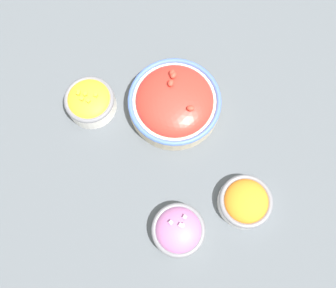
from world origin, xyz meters
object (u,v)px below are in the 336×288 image
at_px(bowl_cherry_tomatoes, 174,102).
at_px(bowl_squash, 90,101).
at_px(bowl_red_onion, 178,230).
at_px(bowl_carrots, 245,201).

height_order(bowl_cherry_tomatoes, bowl_squash, bowl_cherry_tomatoes).
xyz_separation_m(bowl_red_onion, bowl_squash, (0.34, -0.12, 0.01)).
bearing_deg(bowl_carrots, bowl_cherry_tomatoes, -20.15).
distance_m(bowl_red_onion, bowl_squash, 0.36).
xyz_separation_m(bowl_cherry_tomatoes, bowl_red_onion, (-0.18, 0.24, -0.01)).
xyz_separation_m(bowl_cherry_tomatoes, bowl_squash, (0.16, 0.12, -0.00)).
bearing_deg(bowl_squash, bowl_cherry_tomatoes, -144.66).
height_order(bowl_red_onion, bowl_carrots, bowl_red_onion).
relative_size(bowl_cherry_tomatoes, bowl_squash, 1.86).
relative_size(bowl_squash, bowl_carrots, 0.99).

